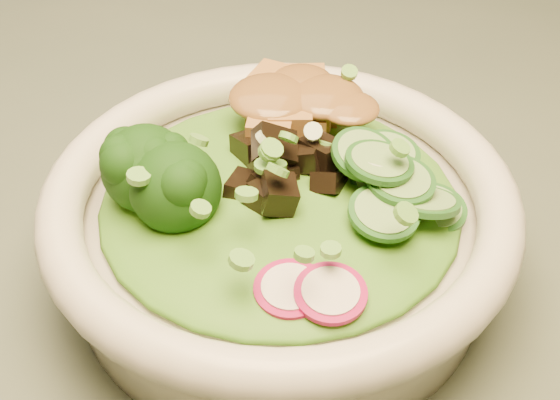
# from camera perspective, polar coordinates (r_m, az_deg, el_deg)

# --- Properties ---
(dining_table) EXTENTS (1.20, 0.80, 0.75)m
(dining_table) POSITION_cam_1_polar(r_m,az_deg,el_deg) (0.67, -12.05, -5.42)
(dining_table) COLOR black
(dining_table) RESTS_ON ground
(salad_bowl) EXTENTS (0.28, 0.28, 0.08)m
(salad_bowl) POSITION_cam_1_polar(r_m,az_deg,el_deg) (0.47, 0.00, -1.87)
(salad_bowl) COLOR beige
(salad_bowl) RESTS_ON dining_table
(lettuce_bed) EXTENTS (0.21, 0.21, 0.03)m
(lettuce_bed) POSITION_cam_1_polar(r_m,az_deg,el_deg) (0.46, 0.00, 0.09)
(lettuce_bed) COLOR #326C16
(lettuce_bed) RESTS_ON salad_bowl
(broccoli_florets) EXTENTS (0.09, 0.08, 0.05)m
(broccoli_florets) POSITION_cam_1_polar(r_m,az_deg,el_deg) (0.46, -8.24, 2.10)
(broccoli_florets) COLOR black
(broccoli_florets) RESTS_ON salad_bowl
(radish_slices) EXTENTS (0.12, 0.05, 0.02)m
(radish_slices) POSITION_cam_1_polar(r_m,az_deg,el_deg) (0.41, -0.63, -5.83)
(radish_slices) COLOR #990B46
(radish_slices) RESTS_ON salad_bowl
(cucumber_slices) EXTENTS (0.08, 0.08, 0.04)m
(cucumber_slices) POSITION_cam_1_polar(r_m,az_deg,el_deg) (0.45, 8.67, 0.61)
(cucumber_slices) COLOR #7AAC60
(cucumber_slices) RESTS_ON salad_bowl
(mushroom_heap) EXTENTS (0.08, 0.08, 0.04)m
(mushroom_heap) POSITION_cam_1_polar(r_m,az_deg,el_deg) (0.46, 0.17, 2.54)
(mushroom_heap) COLOR black
(mushroom_heap) RESTS_ON salad_bowl
(tofu_cubes) EXTENTS (0.10, 0.07, 0.04)m
(tofu_cubes) POSITION_cam_1_polar(r_m,az_deg,el_deg) (0.50, 1.02, 6.08)
(tofu_cubes) COLOR #A36236
(tofu_cubes) RESTS_ON salad_bowl
(peanut_sauce) EXTENTS (0.07, 0.06, 0.02)m
(peanut_sauce) POSITION_cam_1_polar(r_m,az_deg,el_deg) (0.50, 1.03, 7.37)
(peanut_sauce) COLOR brown
(peanut_sauce) RESTS_ON tofu_cubes
(scallion_garnish) EXTENTS (0.20, 0.20, 0.03)m
(scallion_garnish) POSITION_cam_1_polar(r_m,az_deg,el_deg) (0.44, 0.00, 2.60)
(scallion_garnish) COLOR #5EA339
(scallion_garnish) RESTS_ON salad_bowl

